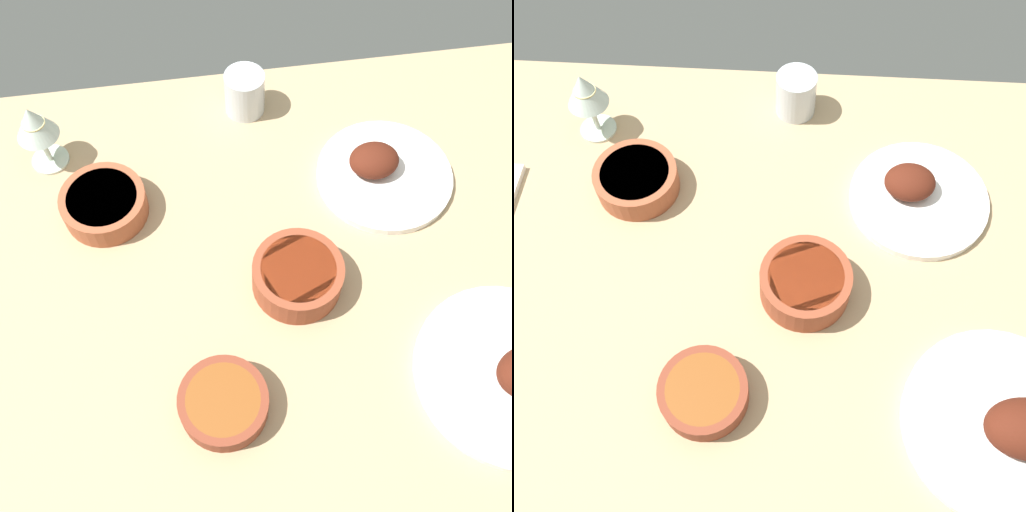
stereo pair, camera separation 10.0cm
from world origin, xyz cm
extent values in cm
cube|color=tan|center=(0.00, 0.00, 2.00)|extent=(140.00, 90.00, 4.00)
cylinder|color=white|center=(-26.17, -14.08, 4.80)|extent=(25.10, 25.10, 1.60)
ellipsoid|color=#511E11|center=(-24.04, -15.40, 8.01)|extent=(9.11, 7.67, 5.24)
cylinder|color=white|center=(-35.92, 25.67, 4.80)|extent=(29.38, 29.38, 1.60)
cylinder|color=brown|center=(-6.12, 5.30, 7.02)|extent=(15.01, 15.01, 6.04)
cylinder|color=#9E3314|center=(-6.12, 5.30, 9.54)|extent=(12.31, 12.31, 1.00)
cylinder|color=#A35133|center=(25.14, -14.03, 6.46)|extent=(15.10, 15.10, 4.92)
cylinder|color=#4C192D|center=(25.14, -14.03, 8.42)|extent=(12.38, 12.38, 1.00)
cylinder|color=brown|center=(8.45, 24.20, 6.37)|extent=(13.51, 13.51, 4.75)
cylinder|color=brown|center=(8.45, 24.20, 8.25)|extent=(11.07, 11.07, 1.00)
cylinder|color=silver|center=(35.43, -27.33, 4.25)|extent=(7.00, 7.00, 0.50)
cylinder|color=silver|center=(35.43, -27.33, 8.00)|extent=(1.00, 1.00, 7.00)
cone|color=silver|center=(35.43, -27.33, 14.75)|extent=(7.60, 7.60, 6.50)
cylinder|color=beige|center=(35.43, -27.33, 13.30)|extent=(4.18, 4.18, 2.80)
cylinder|color=silver|center=(-2.91, -34.85, 8.38)|extent=(7.83, 7.83, 8.76)
camera|label=1|loc=(7.02, 47.41, 93.92)|focal=41.42mm
camera|label=2|loc=(-2.97, 47.83, 93.92)|focal=41.42mm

